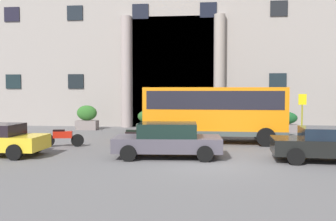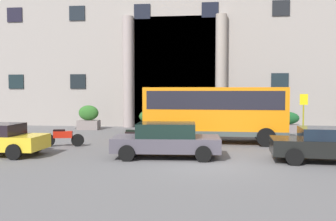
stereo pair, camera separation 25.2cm
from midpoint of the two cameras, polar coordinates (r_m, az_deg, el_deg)
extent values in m
cube|color=#5C5A5C|center=(13.74, 5.99, -8.36)|extent=(80.00, 64.00, 0.12)
cube|color=gray|center=(31.36, 5.99, 12.20)|extent=(36.69, 9.00, 15.26)
cube|color=black|center=(26.68, 0.47, 6.01)|extent=(5.91, 0.12, 8.03)
cylinder|color=gray|center=(26.90, -6.75, 5.97)|extent=(0.79, 0.79, 8.03)
cylinder|color=gray|center=(26.27, 7.73, 6.03)|extent=(0.79, 0.79, 8.03)
cube|color=black|center=(30.22, -23.18, 4.17)|extent=(1.18, 0.08, 1.07)
cube|color=black|center=(28.18, -14.42, 4.42)|extent=(1.18, 0.08, 1.07)
cube|color=black|center=(26.90, 16.47, 4.46)|extent=(1.18, 0.08, 1.07)
cube|color=black|center=(30.75, -23.39, 13.60)|extent=(1.18, 0.08, 1.07)
cube|color=black|center=(28.74, -14.56, 14.51)|extent=(1.18, 0.08, 1.07)
cube|color=black|center=(27.47, -4.61, 15.14)|extent=(1.18, 0.08, 1.07)
cube|color=black|center=(27.04, 6.02, 15.32)|extent=(1.18, 0.08, 1.07)
cube|color=black|center=(27.49, 16.64, 15.01)|extent=(1.18, 0.08, 1.07)
cube|color=orange|center=(19.00, 6.81, -0.01)|extent=(7.13, 2.57, 2.38)
cube|color=black|center=(18.98, 6.82, 1.69)|extent=(6.71, 2.59, 0.91)
cube|color=black|center=(19.26, 17.17, 1.01)|extent=(0.12, 2.00, 1.13)
cube|color=#414B48|center=(19.09, 6.79, -3.22)|extent=(7.13, 2.61, 0.24)
cylinder|color=black|center=(20.41, 13.80, -3.22)|extent=(0.91, 0.30, 0.90)
cylinder|color=black|center=(18.07, 14.63, -4.04)|extent=(0.91, 0.30, 0.90)
cylinder|color=black|center=(20.46, -0.13, -3.11)|extent=(0.91, 0.30, 0.90)
cylinder|color=black|center=(18.12, -1.12, -3.92)|extent=(0.91, 0.30, 0.90)
cylinder|color=#939216|center=(21.77, 19.85, -0.90)|extent=(0.08, 0.08, 2.43)
cube|color=yellow|center=(21.70, 19.91, 1.64)|extent=(0.44, 0.03, 0.60)
cube|color=slate|center=(24.86, 17.51, -2.62)|extent=(1.61, 0.79, 0.49)
ellipsoid|color=#195226|center=(24.81, 17.54, -1.12)|extent=(1.54, 0.71, 0.82)
cube|color=#6A6C5B|center=(24.12, -2.86, -2.65)|extent=(1.93, 0.82, 0.49)
ellipsoid|color=#255021|center=(24.05, -2.86, -0.93)|extent=(1.86, 0.74, 0.96)
cube|color=slate|center=(25.59, -12.78, -2.23)|extent=(1.45, 0.79, 0.64)
ellipsoid|color=#2B6023|center=(25.53, -12.81, -0.37)|extent=(1.39, 0.71, 1.03)
cylinder|color=black|center=(16.81, -20.33, -5.15)|extent=(0.62, 0.21, 0.62)
cylinder|color=black|center=(15.32, -23.25, -6.00)|extent=(0.62, 0.21, 0.62)
cube|color=black|center=(15.04, 24.19, -5.19)|extent=(4.68, 2.05, 0.60)
cube|color=black|center=(14.97, 24.23, -3.26)|extent=(2.57, 1.69, 0.43)
cylinder|color=black|center=(15.61, 17.81, -5.73)|extent=(0.63, 0.24, 0.62)
cylinder|color=black|center=(13.93, 18.80, -6.81)|extent=(0.63, 0.24, 0.62)
cube|color=#49444E|center=(14.67, -0.57, -5.18)|extent=(4.34, 2.07, 0.56)
cube|color=black|center=(14.60, -0.57, -3.02)|extent=(2.38, 1.74, 0.55)
cylinder|color=black|center=(15.61, 4.93, -5.59)|extent=(0.63, 0.24, 0.62)
cylinder|color=black|center=(13.80, 5.25, -6.74)|extent=(0.63, 0.24, 0.62)
cylinder|color=black|center=(15.76, -5.66, -5.51)|extent=(0.63, 0.24, 0.62)
cylinder|color=black|center=(13.97, -6.74, -6.63)|extent=(0.63, 0.24, 0.62)
cylinder|color=black|center=(17.57, 24.08, -4.91)|extent=(0.60, 0.26, 0.60)
cylinder|color=black|center=(17.57, 19.77, -4.82)|extent=(0.61, 0.28, 0.60)
cube|color=#B6B9BF|center=(17.52, 21.94, -3.96)|extent=(0.88, 0.46, 0.32)
cube|color=black|center=(17.50, 21.36, -3.36)|extent=(0.56, 0.34, 0.12)
cylinder|color=#A5A5A8|center=(17.49, 23.78, -3.02)|extent=(0.18, 0.54, 0.03)
cylinder|color=black|center=(18.03, -14.32, -4.53)|extent=(0.61, 0.21, 0.60)
cylinder|color=black|center=(18.30, -18.57, -4.48)|extent=(0.61, 0.23, 0.60)
cube|color=red|center=(18.12, -16.48, -3.63)|extent=(0.91, 0.40, 0.32)
cube|color=black|center=(18.13, -17.04, -3.06)|extent=(0.55, 0.29, 0.12)
cylinder|color=#A5A5A8|center=(17.98, -14.69, -2.70)|extent=(0.13, 0.55, 0.03)
cylinder|color=black|center=(17.08, -3.17, -4.86)|extent=(0.61, 0.18, 0.60)
cylinder|color=black|center=(17.57, -7.78, -4.66)|extent=(0.61, 0.20, 0.60)
cube|color=black|center=(17.28, -5.52, -3.84)|extent=(0.97, 0.37, 0.32)
cube|color=black|center=(17.32, -6.08, -3.23)|extent=(0.54, 0.27, 0.12)
cylinder|color=#A5A5A8|center=(17.05, -3.56, -2.91)|extent=(0.11, 0.55, 0.03)
camera|label=1|loc=(0.13, -90.40, -0.02)|focal=39.11mm
camera|label=2|loc=(0.13, 89.60, 0.02)|focal=39.11mm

